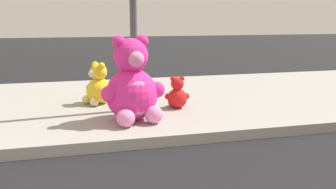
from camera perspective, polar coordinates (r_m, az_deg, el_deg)
The scene contains 6 objects.
sidewalk at distance 6.54m, azimuth -15.03°, elevation -1.82°, with size 28.00×4.40×0.15m, color #9E9B93.
sign_pole at distance 5.62m, azimuth -5.57°, elevation 14.56°, with size 0.56×0.11×3.20m.
plush_pink_large at distance 5.11m, azimuth -5.67°, elevation 1.18°, with size 0.93×0.85×1.22m.
plush_red at distance 5.87m, azimuth 1.48°, elevation -0.09°, with size 0.40×0.37×0.53m.
plush_lime at distance 6.81m, azimuth -5.70°, elevation 2.13°, with size 0.50×0.48×0.70m.
plush_yellow at distance 6.26m, azimuth -11.05°, elevation 1.16°, with size 0.52×0.50×0.72m.
Camera 1 is at (0.15, -1.16, 1.60)m, focal length 38.38 mm.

